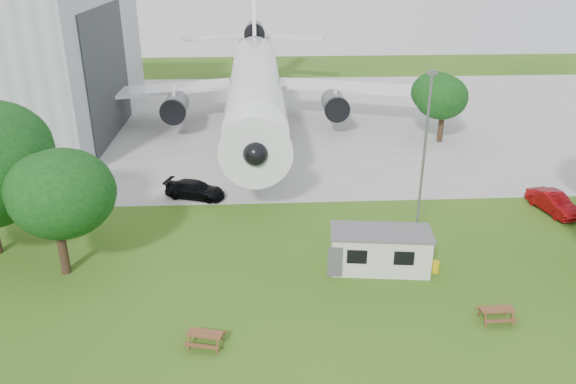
{
  "coord_description": "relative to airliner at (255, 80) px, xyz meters",
  "views": [
    {
      "loc": [
        -1.77,
        -25.21,
        18.53
      ],
      "look_at": [
        0.07,
        8.0,
        4.0
      ],
      "focal_mm": 35.0,
      "sensor_mm": 36.0,
      "label": 1
    }
  ],
  "objects": [
    {
      "name": "ground",
      "position": [
        2.0,
        -35.86,
        -5.27
      ],
      "size": [
        160.0,
        160.0,
        0.0
      ],
      "primitive_type": "plane",
      "color": "#4B7620"
    },
    {
      "name": "concrete_apron",
      "position": [
        2.0,
        2.14,
        -5.25
      ],
      "size": [
        120.0,
        46.0,
        0.03
      ],
      "primitive_type": "cube",
      "color": "#B7B7B2",
      "rests_on": "ground"
    },
    {
      "name": "airliner",
      "position": [
        0.0,
        0.0,
        0.0
      ],
      "size": [
        46.36,
        47.73,
        17.69
      ],
      "color": "white",
      "rests_on": "ground"
    },
    {
      "name": "site_cabin",
      "position": [
        7.63,
        -31.0,
        -3.96
      ],
      "size": [
        6.89,
        3.41,
        2.62
      ],
      "color": "silver",
      "rests_on": "ground"
    },
    {
      "name": "picnic_west",
      "position": [
        -2.67,
        -37.9,
        -5.27
      ],
      "size": [
        2.11,
        1.89,
        0.76
      ],
      "primitive_type": null,
      "rotation": [
        0.0,
        0.0,
        -0.24
      ],
      "color": "brown",
      "rests_on": "ground"
    },
    {
      "name": "picnic_east",
      "position": [
        12.82,
        -36.7,
        -5.27
      ],
      "size": [
        1.84,
        1.55,
        0.76
      ],
      "primitive_type": null,
      "rotation": [
        0.0,
        0.0,
        0.03
      ],
      "color": "brown",
      "rests_on": "ground"
    },
    {
      "name": "lamp_mast",
      "position": [
        10.2,
        -29.66,
        0.73
      ],
      "size": [
        0.16,
        0.16,
        12.0
      ],
      "primitive_type": "cylinder",
      "color": "slate",
      "rests_on": "ground"
    },
    {
      "name": "tree_west_small",
      "position": [
        -11.85,
        -30.42,
        -0.11
      ],
      "size": [
        6.38,
        6.38,
        8.36
      ],
      "color": "#382619",
      "rests_on": "ground"
    },
    {
      "name": "tree_far_apron",
      "position": [
        18.99,
        -6.51,
        -0.32
      ],
      "size": [
        5.83,
        5.83,
        7.88
      ],
      "color": "#382619",
      "rests_on": "ground"
    },
    {
      "name": "car_ne_sedan",
      "position": [
        22.46,
        -23.62,
        -4.5
      ],
      "size": [
        2.53,
        4.89,
        1.53
      ],
      "primitive_type": "imported",
      "rotation": [
        0.0,
        0.0,
        0.2
      ],
      "color": "#960A0E",
      "rests_on": "ground"
    },
    {
      "name": "car_apron_van",
      "position": [
        -4.95,
        -19.45,
        -4.57
      ],
      "size": [
        5.19,
        3.33,
        1.4
      ],
      "primitive_type": "imported",
      "rotation": [
        0.0,
        0.0,
        1.26
      ],
      "color": "black",
      "rests_on": "ground"
    }
  ]
}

